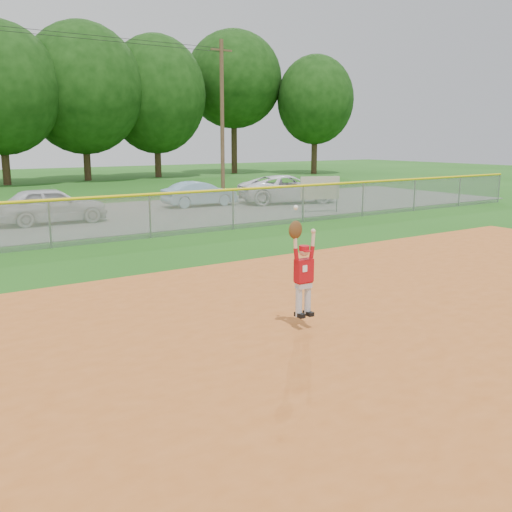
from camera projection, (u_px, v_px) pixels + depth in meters
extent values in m
plane|color=#1B5112|center=(353.00, 309.00, 11.47)|extent=(120.00, 120.00, 0.00)
cube|color=#B45820|center=(484.00, 353.00, 9.03)|extent=(24.00, 16.00, 0.04)
cube|color=#64625E|center=(94.00, 218.00, 24.48)|extent=(44.00, 10.00, 0.03)
imported|color=silver|center=(51.00, 205.00, 22.66)|extent=(4.32, 1.85, 1.45)
imported|color=#7CA2B9|center=(200.00, 194.00, 28.49)|extent=(3.77, 1.46, 1.23)
imported|color=white|center=(288.00, 189.00, 29.94)|extent=(5.65, 3.72, 1.44)
cylinder|color=gray|center=(302.00, 200.00, 25.82)|extent=(0.06, 0.06, 1.26)
cylinder|color=gray|center=(337.00, 199.00, 26.25)|extent=(0.06, 0.06, 1.26)
cube|color=beige|center=(320.00, 188.00, 25.93)|extent=(1.80, 0.65, 1.05)
cube|color=gray|center=(150.00, 216.00, 19.45)|extent=(40.00, 0.03, 1.50)
cylinder|color=yellow|center=(149.00, 194.00, 19.30)|extent=(40.00, 0.10, 0.10)
cylinder|color=gray|center=(50.00, 224.00, 17.63)|extent=(0.06, 0.06, 1.50)
cylinder|color=gray|center=(150.00, 216.00, 19.45)|extent=(0.06, 0.06, 1.50)
cylinder|color=gray|center=(233.00, 210.00, 21.27)|extent=(0.06, 0.06, 1.50)
cylinder|color=gray|center=(303.00, 204.00, 23.09)|extent=(0.06, 0.06, 1.50)
cylinder|color=gray|center=(363.00, 199.00, 24.91)|extent=(0.06, 0.06, 1.50)
cylinder|color=gray|center=(414.00, 195.00, 26.73)|extent=(0.06, 0.06, 1.50)
cylinder|color=gray|center=(459.00, 192.00, 28.55)|extent=(0.06, 0.06, 1.50)
cylinder|color=gray|center=(499.00, 188.00, 30.37)|extent=(0.06, 0.06, 1.50)
cylinder|color=#4C3823|center=(222.00, 119.00, 33.91)|extent=(0.24, 0.24, 9.00)
cube|color=#4C3823|center=(221.00, 50.00, 33.12)|extent=(1.40, 0.10, 0.10)
cylinder|color=black|center=(65.00, 37.00, 28.22)|extent=(18.50, 0.02, 0.02)
cylinder|color=black|center=(65.00, 32.00, 28.18)|extent=(18.50, 0.02, 0.02)
cylinder|color=#422D1C|center=(5.00, 153.00, 41.49)|extent=(0.56, 0.56, 4.64)
cylinder|color=#422D1C|center=(86.00, 150.00, 45.92)|extent=(0.56, 0.56, 4.89)
ellipsoid|color=#193F0F|center=(83.00, 88.00, 44.96)|extent=(9.41, 9.41, 10.28)
cylinder|color=#422D1C|center=(158.00, 150.00, 50.04)|extent=(0.56, 0.56, 4.78)
ellipsoid|color=#193F0F|center=(156.00, 95.00, 49.09)|extent=(8.62, 8.62, 10.06)
cylinder|color=#422D1C|center=(234.00, 142.00, 55.31)|extent=(0.56, 0.56, 5.99)
ellipsoid|color=#193F0F|center=(234.00, 79.00, 54.12)|extent=(9.18, 9.18, 9.14)
cylinder|color=#422D1C|center=(314.00, 149.00, 54.88)|extent=(0.56, 0.56, 4.69)
ellipsoid|color=#193F0F|center=(315.00, 100.00, 53.95)|extent=(7.23, 7.23, 8.32)
cylinder|color=silver|center=(299.00, 302.00, 10.03)|extent=(0.12, 0.12, 0.53)
cylinder|color=silver|center=(308.00, 301.00, 10.12)|extent=(0.12, 0.12, 0.53)
cube|color=black|center=(300.00, 315.00, 10.05)|extent=(0.11, 0.22, 0.07)
cube|color=black|center=(308.00, 313.00, 10.14)|extent=(0.11, 0.22, 0.07)
cube|color=silver|center=(304.00, 285.00, 10.02)|extent=(0.28, 0.16, 0.11)
cube|color=maroon|center=(304.00, 282.00, 10.00)|extent=(0.29, 0.17, 0.04)
cube|color=#AB0C13|center=(304.00, 270.00, 9.96)|extent=(0.33, 0.18, 0.40)
cube|color=white|center=(305.00, 269.00, 9.85)|extent=(0.10, 0.01, 0.12)
sphere|color=beige|center=(304.00, 251.00, 9.89)|extent=(0.19, 0.19, 0.18)
cylinder|color=#B40B14|center=(304.00, 248.00, 9.88)|extent=(0.19, 0.19, 0.08)
cube|color=#B40B14|center=(307.00, 251.00, 9.81)|extent=(0.14, 0.11, 0.02)
cylinder|color=#AB0C13|center=(296.00, 254.00, 9.81)|extent=(0.11, 0.08, 0.22)
cylinder|color=beige|center=(295.00, 241.00, 9.76)|extent=(0.08, 0.07, 0.24)
ellipsoid|color=#4C2D14|center=(295.00, 230.00, 9.71)|extent=(0.28, 0.13, 0.32)
sphere|color=white|center=(296.00, 207.00, 9.64)|extent=(0.08, 0.08, 0.08)
cylinder|color=#AB0C13|center=(312.00, 252.00, 9.99)|extent=(0.11, 0.08, 0.22)
cylinder|color=beige|center=(313.00, 239.00, 9.95)|extent=(0.08, 0.07, 0.24)
sphere|color=beige|center=(313.00, 231.00, 9.92)|extent=(0.09, 0.09, 0.08)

